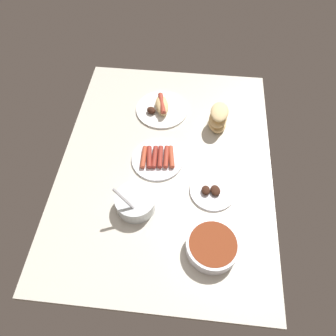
{
  "coord_description": "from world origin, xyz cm",
  "views": [
    {
      "loc": [
        77.71,
        8.98,
        111.41
      ],
      "look_at": [
        4.44,
        1.38,
        3.0
      ],
      "focal_mm": 33.8,
      "sensor_mm": 36.0,
      "label": 1
    }
  ],
  "objects": [
    {
      "name": "plate_hotdog_assembled",
      "position": [
        -31.14,
        -5.46,
        1.69
      ],
      "size": [
        25.01,
        25.01,
        5.61
      ],
      "color": "white",
      "rests_on": "ground_plane"
    },
    {
      "name": "bowl_coleslaw",
      "position": [
        21.66,
        -9.44,
        3.54
      ],
      "size": [
        15.73,
        15.73,
        15.93
      ],
      "color": "silver",
      "rests_on": "ground_plane"
    },
    {
      "name": "ground_plane",
      "position": [
        0.0,
        0.0,
        -1.5
      ],
      "size": [
        120.0,
        90.0,
        3.0
      ],
      "primitive_type": "cube",
      "color": "beige"
    },
    {
      "name": "plate_sausages",
      "position": [
        -1.44,
        -3.76,
        1.09
      ],
      "size": [
        22.46,
        22.46,
        3.15
      ],
      "color": "white",
      "rests_on": "ground_plane"
    },
    {
      "name": "plate_grilled_meat",
      "position": [
        12.09,
        20.17,
        0.78
      ],
      "size": [
        18.5,
        18.5,
        3.27
      ],
      "color": "white",
      "rests_on": "ground_plane"
    },
    {
      "name": "bowl_chili",
      "position": [
        36.22,
        20.53,
        2.98
      ],
      "size": [
        18.93,
        18.93,
        5.47
      ],
      "color": "white",
      "rests_on": "ground_plane"
    },
    {
      "name": "bread_stack",
      "position": [
        -23.78,
        21.45,
        5.4
      ],
      "size": [
        13.29,
        9.43,
        10.8
      ],
      "color": "#DBB77A",
      "rests_on": "ground_plane"
    }
  ]
}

